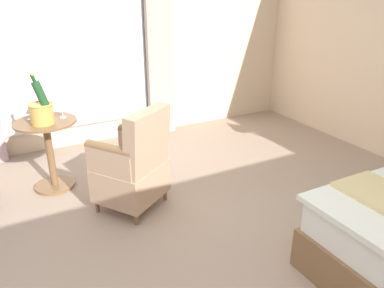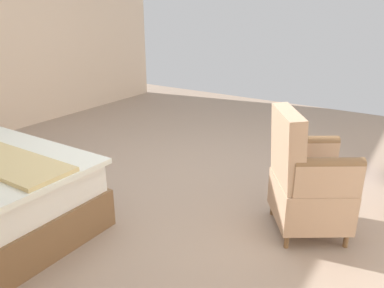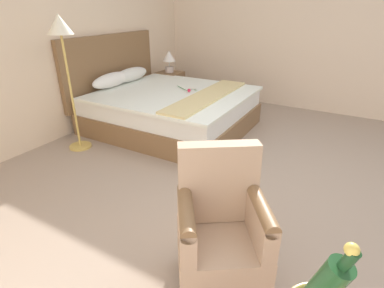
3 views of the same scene
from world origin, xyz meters
name	(u,v)px [view 2 (image 2 of 3)]	position (x,y,z in m)	size (l,w,h in m)	color
ground_plane	(180,188)	(0.00, 0.00, 0.00)	(7.61, 7.61, 0.00)	gray
armchair_by_window	(306,181)	(-1.19, 0.07, 0.41)	(0.74, 0.74, 0.95)	brown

